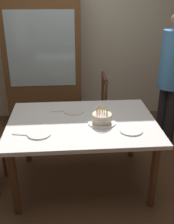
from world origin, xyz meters
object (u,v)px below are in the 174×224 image
object	(u,v)px
dining_table	(82,128)
chair_spindle_back	(91,111)
plate_near_guest	(131,130)
china_cabinet	(43,63)
plate_near_celebrant	(39,134)
birthday_cake	(102,119)
plate_far_side	(74,111)
person_guest	(172,76)

from	to	relation	value
dining_table	chair_spindle_back	world-z (taller)	chair_spindle_back
plate_near_guest	china_cabinet	world-z (taller)	china_cabinet
plate_near_celebrant	birthday_cake	bearing A→B (deg)	17.02
plate_near_celebrant	china_cabinet	xyz separation A→B (m)	(-0.07, 1.80, 0.21)
plate_far_side	chair_spindle_back	world-z (taller)	chair_spindle_back
birthday_cake	plate_near_guest	bearing A→B (deg)	-35.99
person_guest	dining_table	bearing A→B (deg)	-149.72
birthday_cake	chair_spindle_back	distance (m)	0.97
plate_near_guest	person_guest	xyz separation A→B (m)	(0.70, 0.91, 0.24)
plate_near_guest	birthday_cake	bearing A→B (deg)	144.01
china_cabinet	dining_table	bearing A→B (deg)	-72.84
birthday_cake	plate_near_guest	distance (m)	0.32
china_cabinet	chair_spindle_back	bearing A→B (deg)	-46.88
chair_spindle_back	person_guest	xyz separation A→B (m)	(0.98, -0.19, 0.53)
dining_table	birthday_cake	size ratio (longest dim) A/B	5.35
chair_spindle_back	plate_near_guest	bearing A→B (deg)	-75.93
plate_near_celebrant	person_guest	size ratio (longest dim) A/B	0.13
china_cabinet	plate_far_side	bearing A→B (deg)	-72.83
birthday_cake	plate_near_guest	xyz separation A→B (m)	(0.26, -0.19, -0.04)
chair_spindle_back	birthday_cake	bearing A→B (deg)	-88.71
birthday_cake	chair_spindle_back	world-z (taller)	chair_spindle_back
plate_near_celebrant	person_guest	world-z (taller)	person_guest
china_cabinet	plate_near_celebrant	bearing A→B (deg)	-87.80
plate_far_side	dining_table	bearing A→B (deg)	-72.85
plate_near_celebrant	china_cabinet	world-z (taller)	china_cabinet
person_guest	birthday_cake	bearing A→B (deg)	-142.68
china_cabinet	plate_near_guest	bearing A→B (deg)	-62.67
chair_spindle_back	china_cabinet	bearing A→B (deg)	133.12
plate_near_guest	china_cabinet	distance (m)	2.04
plate_near_celebrant	chair_spindle_back	world-z (taller)	chair_spindle_back
plate_far_side	chair_spindle_back	distance (m)	0.72
plate_far_side	china_cabinet	xyz separation A→B (m)	(-0.41, 1.31, 0.21)
plate_near_celebrant	plate_far_side	world-z (taller)	same
plate_near_guest	chair_spindle_back	distance (m)	1.17
dining_table	plate_near_celebrant	distance (m)	0.49
chair_spindle_back	person_guest	size ratio (longest dim) A/B	0.55
chair_spindle_back	person_guest	world-z (taller)	person_guest
person_guest	chair_spindle_back	bearing A→B (deg)	169.11
plate_near_celebrant	china_cabinet	bearing A→B (deg)	92.20
plate_near_celebrant	plate_far_side	size ratio (longest dim) A/B	1.00
plate_near_guest	plate_near_celebrant	bearing A→B (deg)	180.00
birthday_cake	chair_spindle_back	xyz separation A→B (m)	(-0.02, 0.92, -0.33)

